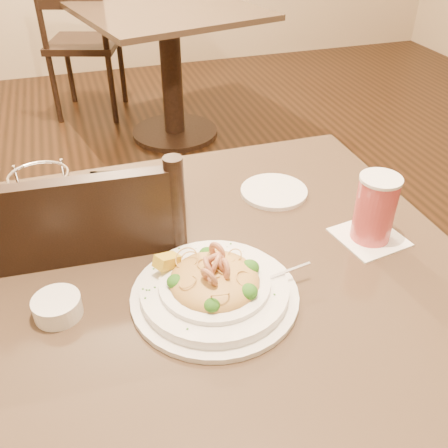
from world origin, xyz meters
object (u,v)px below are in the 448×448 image
object	(u,v)px
dining_chair_far	(81,38)
butter_ramekin	(57,307)
pasta_bowl	(215,286)
dining_chair_near	(99,304)
main_table	(227,349)
side_plate	(274,191)
background_table	(170,52)
napkin_caddy	(49,219)
drink_glass	(375,209)
bread_basket	(135,202)

from	to	relation	value
dining_chair_far	butter_ramekin	world-z (taller)	dining_chair_far
pasta_bowl	dining_chair_far	bearing A→B (deg)	91.22
dining_chair_far	dining_chair_near	bearing A→B (deg)	104.47
main_table	butter_ramekin	bearing A→B (deg)	-173.09
main_table	side_plate	xyz separation A→B (m)	(0.18, 0.21, 0.24)
background_table	butter_ramekin	distance (m)	2.28
napkin_caddy	side_plate	bearing A→B (deg)	7.84
side_plate	dining_chair_far	bearing A→B (deg)	96.74
drink_glass	side_plate	xyz separation A→B (m)	(-0.12, 0.21, -0.06)
drink_glass	butter_ramekin	world-z (taller)	drink_glass
pasta_bowl	butter_ramekin	bearing A→B (deg)	171.27
bread_basket	butter_ramekin	bearing A→B (deg)	-122.16
dining_chair_near	bread_basket	bearing A→B (deg)	-170.76
bread_basket	butter_ramekin	distance (m)	0.32
bread_basket	side_plate	world-z (taller)	bread_basket
napkin_caddy	side_plate	distance (m)	0.49
drink_glass	butter_ramekin	bearing A→B (deg)	-176.99
dining_chair_near	napkin_caddy	bearing A→B (deg)	59.10
background_table	dining_chair_near	distance (m)	1.99
drink_glass	bread_basket	size ratio (longest dim) A/B	0.62
main_table	bread_basket	bearing A→B (deg)	119.04
pasta_bowl	bread_basket	xyz separation A→B (m)	(-0.08, 0.31, -0.01)
main_table	pasta_bowl	distance (m)	0.27
background_table	drink_glass	size ratio (longest dim) A/B	7.77
pasta_bowl	drink_glass	bearing A→B (deg)	11.68
dining_chair_near	pasta_bowl	distance (m)	0.45
dining_chair_far	drink_glass	xyz separation A→B (m)	(0.40, -2.61, 0.31)
drink_glass	side_plate	bearing A→B (deg)	118.70
main_table	butter_ramekin	distance (m)	0.40
bread_basket	side_plate	size ratio (longest dim) A/B	1.50
dining_chair_near	napkin_caddy	distance (m)	0.33
dining_chair_near	pasta_bowl	bearing A→B (deg)	126.58
background_table	side_plate	bearing A→B (deg)	-95.10
dining_chair_far	pasta_bowl	xyz separation A→B (m)	(0.06, -2.68, 0.27)
main_table	dining_chair_far	world-z (taller)	dining_chair_far
bread_basket	napkin_caddy	size ratio (longest dim) A/B	1.33
background_table	butter_ramekin	bearing A→B (deg)	-106.81
napkin_caddy	dining_chair_near	bearing A→B (deg)	55.88
dining_chair_far	drink_glass	distance (m)	2.66
dining_chair_far	butter_ramekin	bearing A→B (deg)	103.55
bread_basket	butter_ramekin	xyz separation A→B (m)	(-0.17, -0.27, -0.00)
background_table	dining_chair_far	size ratio (longest dim) A/B	1.17
bread_basket	dining_chair_far	bearing A→B (deg)	89.34
dining_chair_far	drink_glass	bearing A→B (deg)	116.58
pasta_bowl	side_plate	size ratio (longest dim) A/B	2.11
pasta_bowl	drink_glass	world-z (taller)	drink_glass
background_table	bread_basket	size ratio (longest dim) A/B	4.81
dining_chair_near	butter_ramekin	xyz separation A→B (m)	(-0.06, -0.26, 0.26)
pasta_bowl	bread_basket	bearing A→B (deg)	105.08
side_plate	bread_basket	bearing A→B (deg)	174.85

